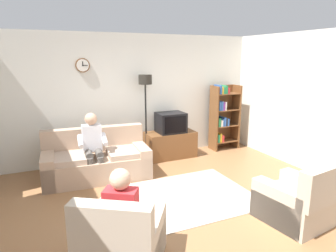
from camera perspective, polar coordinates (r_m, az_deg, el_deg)
name	(u,v)px	position (r m, az deg, el deg)	size (l,w,h in m)	color
ground_plane	(191,207)	(4.69, 4.39, -15.16)	(12.00, 12.00, 0.00)	#8C603D
back_wall_assembly	(134,97)	(6.64, -6.46, 5.52)	(6.20, 0.17, 2.70)	silver
right_wall	(333,106)	(6.12, 28.93, 3.31)	(0.12, 5.80, 2.70)	silver
couch	(97,161)	(5.76, -13.47, -6.58)	(1.96, 1.01, 0.90)	tan
tv_stand	(170,144)	(6.73, 0.44, -3.53)	(1.10, 0.56, 0.58)	brown
tv	(171,123)	(6.59, 0.53, 0.66)	(0.60, 0.49, 0.44)	black
bookshelf	(223,116)	(7.36, 10.38, 1.96)	(0.68, 0.36, 1.58)	brown
floor_lamp	(145,94)	(6.39, -4.33, 6.16)	(0.28, 0.28, 1.85)	black
armchair_near_window	(123,242)	(3.45, -8.66, -21.07)	(1.15, 1.17, 0.90)	#BCAD99
armchair_near_bookshelf	(297,202)	(4.55, 23.42, -13.15)	(0.91, 0.98, 0.90)	#BCAD99
area_rug	(183,197)	(4.97, 2.98, -13.38)	(2.20, 1.70, 0.01)	#AD9E8E
person_on_couch	(93,143)	(5.53, -14.15, -3.26)	(0.53, 0.56, 1.24)	silver
person_in_left_armchair	(124,211)	(3.36, -8.40, -15.78)	(0.61, 0.64, 1.12)	red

